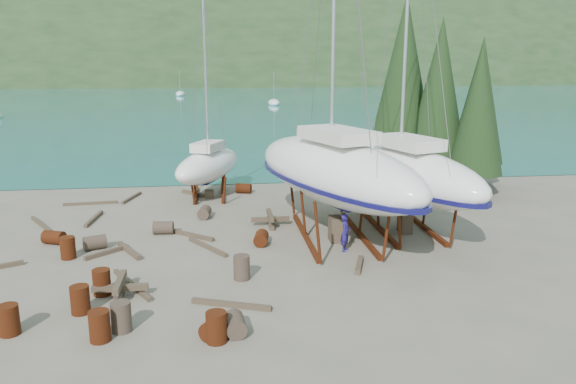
{
  "coord_description": "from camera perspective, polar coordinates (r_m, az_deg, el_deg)",
  "views": [
    {
      "loc": [
        -0.45,
        -19.53,
        7.54
      ],
      "look_at": [
        2.49,
        3.0,
        2.24
      ],
      "focal_mm": 35.0,
      "sensor_mm": 36.0,
      "label": 1
    }
  ],
  "objects": [
    {
      "name": "ground",
      "position": [
        20.94,
        -5.75,
        -8.04
      ],
      "size": [
        600.0,
        600.0,
        0.0
      ],
      "primitive_type": "plane",
      "color": "#605C4B",
      "rests_on": "ground"
    },
    {
      "name": "bay_water",
      "position": [
        334.61,
        -7.5,
        11.73
      ],
      "size": [
        700.0,
        700.0,
        0.0
      ],
      "primitive_type": "plane",
      "color": "#176B77",
      "rests_on": "ground"
    },
    {
      "name": "far_hill",
      "position": [
        339.61,
        -7.5,
        11.75
      ],
      "size": [
        800.0,
        360.0,
        110.0
      ],
      "primitive_type": "ellipsoid",
      "color": "#1E341A",
      "rests_on": "ground"
    },
    {
      "name": "far_house_left",
      "position": [
        217.88,
        -23.73,
        10.84
      ],
      "size": [
        6.6,
        5.6,
        5.6
      ],
      "color": "beige",
      "rests_on": "ground"
    },
    {
      "name": "far_house_center",
      "position": [
        210.49,
        -13.02,
        11.55
      ],
      "size": [
        6.6,
        5.6,
        5.6
      ],
      "color": "beige",
      "rests_on": "ground"
    },
    {
      "name": "far_house_right",
      "position": [
        211.78,
        0.87,
        11.88
      ],
      "size": [
        6.6,
        5.6,
        5.6
      ],
      "color": "beige",
      "rests_on": "ground"
    },
    {
      "name": "cypress_near_right",
      "position": [
        34.13,
        15.11,
        9.75
      ],
      "size": [
        3.6,
        3.6,
        10.0
      ],
      "color": "black",
      "rests_on": "ground"
    },
    {
      "name": "cypress_mid_right",
      "position": [
        32.98,
        18.77,
        7.88
      ],
      "size": [
        3.06,
        3.06,
        8.5
      ],
      "color": "black",
      "rests_on": "ground"
    },
    {
      "name": "cypress_back_left",
      "position": [
        35.44,
        11.66,
        11.45
      ],
      "size": [
        4.14,
        4.14,
        11.5
      ],
      "color": "black",
      "rests_on": "ground"
    },
    {
      "name": "cypress_far_right",
      "position": [
        36.3,
        18.89,
        8.76
      ],
      "size": [
        3.24,
        3.24,
        9.0
      ],
      "color": "black",
      "rests_on": "ground"
    },
    {
      "name": "moored_boat_mid",
      "position": [
        100.33,
        -1.44,
        9.04
      ],
      "size": [
        2.0,
        5.0,
        6.05
      ],
      "color": "white",
      "rests_on": "ground"
    },
    {
      "name": "moored_boat_far",
      "position": [
        129.95,
        -10.9,
        9.74
      ],
      "size": [
        2.0,
        5.0,
        6.05
      ],
      "color": "white",
      "rests_on": "ground"
    },
    {
      "name": "large_sailboat_near",
      "position": [
        24.09,
        4.68,
        2.23
      ],
      "size": [
        7.29,
        12.31,
        18.66
      ],
      "rotation": [
        0.0,
        0.0,
        0.35
      ],
      "color": "white",
      "rests_on": "ground"
    },
    {
      "name": "large_sailboat_far",
      "position": [
        25.79,
        11.66,
        1.97
      ],
      "size": [
        6.07,
        10.74,
        16.32
      ],
      "rotation": [
        0.0,
        0.0,
        0.32
      ],
      "color": "white",
      "rests_on": "ground"
    },
    {
      "name": "small_sailboat_shore",
      "position": [
        32.09,
        -8.1,
        2.77
      ],
      "size": [
        4.81,
        7.25,
        11.14
      ],
      "rotation": [
        0.0,
        0.0,
        -0.42
      ],
      "color": "white",
      "rests_on": "ground"
    },
    {
      "name": "worker",
      "position": [
        22.9,
        5.85,
        -4.12
      ],
      "size": [
        0.57,
        0.67,
        1.55
      ],
      "primitive_type": "imported",
      "rotation": [
        0.0,
        0.0,
        1.14
      ],
      "color": "navy",
      "rests_on": "ground"
    },
    {
      "name": "drum_1",
      "position": [
        16.36,
        -5.38,
        -13.24
      ],
      "size": [
        0.65,
        0.93,
        0.58
      ],
      "primitive_type": "cylinder",
      "rotation": [
        1.57,
        0.0,
        3.23
      ],
      "color": "#2D2823",
      "rests_on": "ground"
    },
    {
      "name": "drum_2",
      "position": [
        25.73,
        -22.69,
        -4.28
      ],
      "size": [
        1.03,
        0.86,
        0.58
      ],
      "primitive_type": "cylinder",
      "rotation": [
        1.57,
        0.0,
        1.19
      ],
      "color": "#57210F",
      "rests_on": "ground"
    },
    {
      "name": "drum_3",
      "position": [
        16.69,
        -18.59,
        -12.78
      ],
      "size": [
        0.58,
        0.58,
        0.88
      ],
      "primitive_type": "cylinder",
      "color": "#57210F",
      "rests_on": "ground"
    },
    {
      "name": "drum_4",
      "position": [
        32.93,
        -4.53,
        0.37
      ],
      "size": [
        1.01,
        0.81,
        0.58
      ],
      "primitive_type": "cylinder",
      "rotation": [
        1.57,
        0.0,
        1.28
      ],
      "color": "#57210F",
      "rests_on": "ground"
    },
    {
      "name": "drum_5",
      "position": [
        20.05,
        -4.73,
        -7.65
      ],
      "size": [
        0.58,
        0.58,
        0.88
      ],
      "primitive_type": "cylinder",
      "color": "#2D2823",
      "rests_on": "ground"
    },
    {
      "name": "drum_6",
      "position": [
        23.69,
        -2.75,
        -4.71
      ],
      "size": [
        0.73,
        0.97,
        0.58
      ],
      "primitive_type": "cylinder",
      "rotation": [
        1.57,
        0.0,
        -0.18
      ],
      "color": "#57210F",
      "rests_on": "ground"
    },
    {
      "name": "drum_7",
      "position": [
        15.92,
        -7.29,
        -13.47
      ],
      "size": [
        0.58,
        0.58,
        0.88
      ],
      "primitive_type": "cylinder",
      "color": "#57210F",
      "rests_on": "ground"
    },
    {
      "name": "drum_8",
      "position": [
        23.63,
        -21.46,
        -5.3
      ],
      "size": [
        0.58,
        0.58,
        0.88
      ],
      "primitive_type": "cylinder",
      "color": "#57210F",
      "rests_on": "ground"
    },
    {
      "name": "drum_9",
      "position": [
        25.72,
        -12.55,
        -3.56
      ],
      "size": [
        0.92,
        0.64,
        0.58
      ],
      "primitive_type": "cylinder",
      "rotation": [
        1.57,
        0.0,
        1.5
      ],
      "color": "#2D2823",
      "rests_on": "ground"
    },
    {
      "name": "drum_10",
      "position": [
        18.01,
        -26.5,
        -11.55
      ],
      "size": [
        0.58,
        0.58,
        0.88
      ],
      "primitive_type": "cylinder",
      "color": "#57210F",
      "rests_on": "ground"
    },
    {
      "name": "drum_11",
      "position": [
        27.93,
        -8.49,
        -2.06
      ],
      "size": [
        0.72,
        0.96,
        0.58
      ],
      "primitive_type": "cylinder",
      "rotation": [
        1.57,
        0.0,
        2.98
      ],
      "color": "#2D2823",
      "rests_on": "ground"
    },
    {
      "name": "drum_12",
      "position": [
        16.25,
        -7.38,
        -13.48
      ],
      "size": [
        0.95,
        1.05,
        0.58
      ],
      "primitive_type": "cylinder",
      "rotation": [
        1.57,
        0.0,
        2.59
      ],
      "color": "#57210F",
      "rests_on": "ground"
    },
    {
      "name": "drum_13",
      "position": [
        18.57,
        -20.36,
        -10.22
      ],
      "size": [
        0.58,
        0.58,
        0.88
      ],
      "primitive_type": "cylinder",
      "color": "#57210F",
      "rests_on": "ground"
    },
    {
      "name": "drum_14",
      "position": [
        19.71,
        -18.4,
        -8.69
      ],
      "size": [
        0.58,
        0.58,
        0.88
      ],
      "primitive_type": "cylinder",
      "color": "#57210F",
      "rests_on": "ground"
    },
    {
      "name": "drum_15",
      "position": [
        24.42,
        -19.03,
        -4.88
      ],
      "size": [
        1.04,
        0.88,
        0.58
      ],
      "primitive_type": "cylinder",
      "rotation": [
        1.57,
        0.0,
        1.97
      ],
      "color": "#2D2823",
      "rests_on": "ground"
    },
    {
      "name": "drum_16",
      "position": [
        17.05,
        -16.59,
        -12.06
      ],
      "size": [
        0.58,
        0.58,
        0.88
      ],
      "primitive_type": "cylinder",
      "color": "#2D2823",
      "rests_on": "ground"
    },
    {
      "name": "timber_0",
      "position": [
        32.08,
        -19.42,
        -1.09
      ],
      "size": [
        2.81,
        0.39,
        0.14
      ],
      "primitive_type": "cube",
      "rotation": [
        0.0,
        0.0,
        1.66
      ],
      "color": "#4E402C",
      "rests_on": "ground"
    },
    {
      "name": "timber_1",
      "position": [
        21.37,
        7.25,
        -7.36
      ],
      "size": [
        0.72,
        1.64,
        0.19
      ],
      "primitive_type": "cube",
      "rotation": [
        0.0,
        0.0,
        2.81
      ],
      "color": "#4E402C",
      "rests_on": "ground"
    },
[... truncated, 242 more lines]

